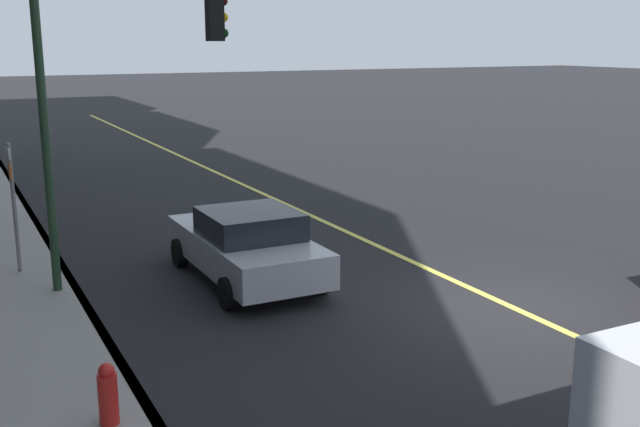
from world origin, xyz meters
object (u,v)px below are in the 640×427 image
at_px(car_silver, 246,244).
at_px(street_sign_post, 13,200).
at_px(traffic_light_mast, 116,79).
at_px(fire_hydrant, 108,400).

relative_size(car_silver, street_sign_post, 1.62).
relative_size(traffic_light_mast, fire_hydrant, 6.27).
bearing_deg(car_silver, street_sign_post, 61.52).
relative_size(car_silver, fire_hydrant, 4.77).
bearing_deg(fire_hydrant, traffic_light_mast, -15.31).
height_order(car_silver, traffic_light_mast, traffic_light_mast).
bearing_deg(fire_hydrant, street_sign_post, 2.46).
distance_m(traffic_light_mast, street_sign_post, 3.39).
xyz_separation_m(traffic_light_mast, street_sign_post, (1.57, 1.82, -2.38)).
bearing_deg(car_silver, traffic_light_mast, 74.25).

